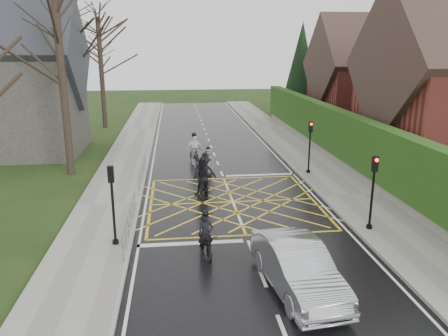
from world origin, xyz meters
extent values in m
plane|color=black|center=(0.00, 0.00, 0.00)|extent=(120.00, 120.00, 0.00)
cube|color=black|center=(0.00, 0.00, 0.01)|extent=(9.00, 80.00, 0.01)
cube|color=gray|center=(6.00, 0.00, 0.07)|extent=(3.00, 80.00, 0.15)
cube|color=gray|center=(-6.00, 0.00, 0.07)|extent=(3.00, 80.00, 0.15)
cube|color=slate|center=(7.75, 6.00, 0.35)|extent=(0.50, 38.00, 0.70)
cube|color=#133D10|center=(7.75, 6.00, 2.10)|extent=(0.90, 38.00, 2.80)
cube|color=maroon|center=(14.75, 18.00, 3.00)|extent=(9.00, 8.00, 6.00)
cube|color=#372721|center=(14.75, 18.00, 5.90)|extent=(9.80, 8.80, 8.80)
cube|color=maroon|center=(17.45, 18.00, 8.50)|extent=(0.70, 0.70, 1.60)
cylinder|color=black|center=(10.75, 26.00, 0.60)|extent=(0.50, 0.50, 1.20)
cone|color=black|center=(10.75, 26.00, 5.00)|extent=(4.60, 4.60, 10.00)
cube|color=#2D2B28|center=(-13.50, 12.00, 3.50)|extent=(8.00, 7.00, 7.00)
cube|color=#26282D|center=(-13.50, 12.00, 6.90)|extent=(8.80, 7.80, 7.80)
cylinder|color=black|center=(-9.00, 6.00, 5.50)|extent=(0.44, 0.44, 11.00)
cylinder|color=black|center=(-10.00, 14.00, 6.00)|extent=(0.44, 0.44, 12.00)
cylinder|color=black|center=(-9.30, 22.00, 5.00)|extent=(0.44, 0.44, 10.00)
cylinder|color=slate|center=(-4.65, -3.50, 1.00)|extent=(0.05, 5.00, 0.05)
cylinder|color=slate|center=(-4.65, -3.50, 0.55)|extent=(0.04, 5.00, 0.04)
cylinder|color=slate|center=(-4.65, -6.00, 0.50)|extent=(0.04, 0.04, 1.00)
cylinder|color=slate|center=(-4.65, -1.00, 0.50)|extent=(0.04, 0.04, 1.00)
cylinder|color=slate|center=(-4.65, 4.00, 1.00)|extent=(0.05, 6.00, 0.05)
cylinder|color=slate|center=(-4.65, 4.00, 0.55)|extent=(0.04, 6.00, 0.04)
cylinder|color=slate|center=(-4.65, 1.00, 0.50)|extent=(0.04, 0.04, 1.00)
cylinder|color=slate|center=(-4.65, 7.00, 0.50)|extent=(0.04, 0.04, 1.00)
cylinder|color=black|center=(5.10, 4.20, 1.50)|extent=(0.10, 0.10, 3.00)
cylinder|color=black|center=(5.10, 4.20, 0.15)|extent=(0.24, 0.24, 0.30)
cube|color=black|center=(5.10, 4.20, 2.90)|extent=(0.22, 0.16, 0.62)
sphere|color=#FF0C0C|center=(5.10, 4.08, 3.08)|extent=(0.14, 0.14, 0.14)
cylinder|color=black|center=(5.10, -4.20, 1.50)|extent=(0.10, 0.10, 3.00)
cylinder|color=black|center=(5.10, -4.20, 0.15)|extent=(0.24, 0.24, 0.30)
cube|color=black|center=(5.10, -4.20, 2.90)|extent=(0.22, 0.16, 0.62)
sphere|color=#FF0C0C|center=(5.10, -4.32, 3.08)|extent=(0.14, 0.14, 0.14)
cylinder|color=black|center=(-5.10, -4.50, 1.50)|extent=(0.10, 0.10, 3.00)
cylinder|color=black|center=(-5.10, -4.50, 0.15)|extent=(0.24, 0.24, 0.30)
cube|color=black|center=(-5.10, -4.50, 2.90)|extent=(0.22, 0.16, 0.62)
sphere|color=#FF0C0C|center=(-5.10, -4.38, 3.08)|extent=(0.14, 0.14, 0.14)
imported|color=black|center=(-1.73, -5.56, 0.46)|extent=(0.89, 1.84, 0.93)
imported|color=black|center=(-1.73, -5.46, 0.79)|extent=(0.63, 0.46, 1.57)
sphere|color=black|center=(-1.73, -5.46, 1.59)|extent=(0.25, 0.25, 0.25)
imported|color=black|center=(-1.39, 1.04, 0.62)|extent=(1.06, 2.15, 1.24)
imported|color=black|center=(-1.39, 1.14, 0.95)|extent=(1.07, 0.92, 1.90)
sphere|color=black|center=(-1.39, 1.14, 1.92)|extent=(0.30, 0.30, 0.30)
imported|color=black|center=(-1.22, 2.04, 0.55)|extent=(0.87, 2.14, 1.10)
imported|color=black|center=(-1.22, 2.14, 0.94)|extent=(1.25, 0.77, 1.87)
sphere|color=black|center=(-1.22, 2.14, 1.89)|extent=(0.29, 0.29, 0.29)
imported|color=black|center=(-1.52, 7.40, 0.63)|extent=(1.06, 2.17, 1.25)
imported|color=silver|center=(-1.52, 7.50, 0.96)|extent=(1.20, 0.72, 1.92)
sphere|color=black|center=(-1.52, 7.50, 1.94)|extent=(0.30, 0.30, 0.30)
imported|color=#B69716|center=(-0.81, 5.16, 0.45)|extent=(1.23, 1.79, 0.89)
imported|color=slate|center=(-0.81, 5.26, 0.76)|extent=(0.87, 0.74, 1.51)
sphere|color=black|center=(-0.81, 5.26, 1.53)|extent=(0.24, 0.24, 0.24)
imported|color=#B3B6BB|center=(0.91, -8.23, 0.78)|extent=(2.22, 4.88, 1.55)
camera|label=1|loc=(-2.73, -20.08, 7.34)|focal=35.00mm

